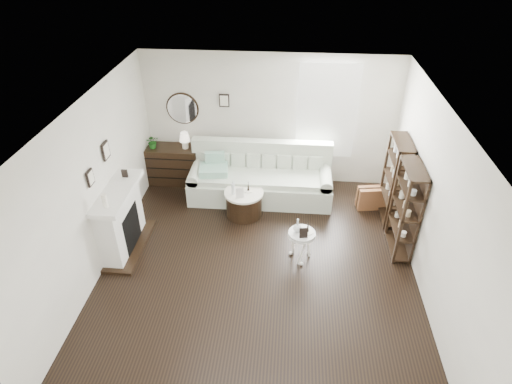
# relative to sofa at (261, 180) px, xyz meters

# --- Properties ---
(room) EXTENTS (5.50, 5.50, 5.50)m
(room) POSITION_rel_sofa_xyz_m (0.86, 0.61, 1.24)
(room) COLOR black
(room) RESTS_ON ground
(fireplace) EXTENTS (0.50, 1.40, 1.84)m
(fireplace) POSITION_rel_sofa_xyz_m (-2.19, -1.79, 0.18)
(fireplace) COLOR white
(fireplace) RESTS_ON ground
(shelf_unit_far) EXTENTS (0.30, 0.80, 1.60)m
(shelf_unit_far) POSITION_rel_sofa_xyz_m (2.46, -0.54, 0.44)
(shelf_unit_far) COLOR black
(shelf_unit_far) RESTS_ON ground
(shelf_unit_near) EXTENTS (0.30, 0.80, 1.60)m
(shelf_unit_near) POSITION_rel_sofa_xyz_m (2.46, -1.44, 0.44)
(shelf_unit_near) COLOR black
(shelf_unit_near) RESTS_ON ground
(sofa) EXTENTS (2.78, 0.96, 1.08)m
(sofa) POSITION_rel_sofa_xyz_m (0.00, 0.00, 0.00)
(sofa) COLOR beige
(sofa) RESTS_ON ground
(quilt) EXTENTS (0.60, 0.52, 0.14)m
(quilt) POSITION_rel_sofa_xyz_m (-0.91, -0.14, 0.27)
(quilt) COLOR teal
(quilt) RESTS_ON sofa
(suitcase) EXTENTS (0.70, 0.33, 0.45)m
(suitcase) POSITION_rel_sofa_xyz_m (2.23, -0.24, -0.13)
(suitcase) COLOR brown
(suitcase) RESTS_ON ground
(dresser) EXTENTS (1.20, 0.52, 0.80)m
(dresser) POSITION_rel_sofa_xyz_m (-1.92, 0.38, 0.04)
(dresser) COLOR black
(dresser) RESTS_ON ground
(table_lamp) EXTENTS (0.22, 0.22, 0.34)m
(table_lamp) POSITION_rel_sofa_xyz_m (-1.57, 0.38, 0.62)
(table_lamp) COLOR beige
(table_lamp) RESTS_ON dresser
(potted_plant) EXTENTS (0.31, 0.29, 0.28)m
(potted_plant) POSITION_rel_sofa_xyz_m (-2.22, 0.33, 0.59)
(potted_plant) COLOR #1B5618
(potted_plant) RESTS_ON dresser
(drum_table) EXTENTS (0.73, 0.73, 0.51)m
(drum_table) POSITION_rel_sofa_xyz_m (-0.26, -0.69, -0.10)
(drum_table) COLOR black
(drum_table) RESTS_ON ground
(pedestal_table) EXTENTS (0.45, 0.45, 0.54)m
(pedestal_table) POSITION_rel_sofa_xyz_m (0.81, -1.83, 0.14)
(pedestal_table) COLOR silver
(pedestal_table) RESTS_ON ground
(eiffel_drum) EXTENTS (0.12, 0.12, 0.17)m
(eiffel_drum) POSITION_rel_sofa_xyz_m (-0.18, -0.64, 0.24)
(eiffel_drum) COLOR black
(eiffel_drum) RESTS_ON drum_table
(bottle_drum) EXTENTS (0.06, 0.06, 0.28)m
(bottle_drum) POSITION_rel_sofa_xyz_m (-0.44, -0.77, 0.29)
(bottle_drum) COLOR silver
(bottle_drum) RESTS_ON drum_table
(card_frame_drum) EXTENTS (0.15, 0.09, 0.19)m
(card_frame_drum) POSITION_rel_sofa_xyz_m (-0.31, -0.87, 0.24)
(card_frame_drum) COLOR silver
(card_frame_drum) RESTS_ON drum_table
(eiffel_ped) EXTENTS (0.13, 0.13, 0.19)m
(eiffel_ped) POSITION_rel_sofa_xyz_m (0.89, -1.80, 0.28)
(eiffel_ped) COLOR black
(eiffel_ped) RESTS_ON pedestal_table
(flask_ped) EXTENTS (0.13, 0.13, 0.25)m
(flask_ped) POSITION_rel_sofa_xyz_m (0.73, -1.81, 0.31)
(flask_ped) COLOR silver
(flask_ped) RESTS_ON pedestal_table
(card_frame_ped) EXTENTS (0.14, 0.07, 0.17)m
(card_frame_ped) POSITION_rel_sofa_xyz_m (0.83, -1.94, 0.27)
(card_frame_ped) COLOR black
(card_frame_ped) RESTS_ON pedestal_table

